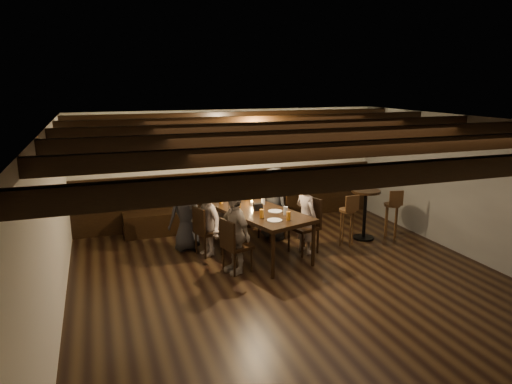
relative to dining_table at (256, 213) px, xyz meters
name	(u,v)px	position (x,y,z in m)	size (l,w,h in m)	color
room	(238,187)	(-0.13, 0.64, 0.34)	(7.00, 7.00, 7.00)	black
dining_table	(256,213)	(0.00, 0.00, 0.00)	(1.53, 2.32, 0.80)	black
chair_left_near	(208,240)	(-0.82, 0.23, -0.47)	(0.50, 0.50, 0.87)	black
chair_left_far	(236,255)	(-0.56, -0.64, -0.47)	(0.50, 0.50, 0.87)	black
chair_right_near	(273,223)	(0.56, 0.64, -0.43)	(0.56, 0.56, 0.99)	black
chair_right_far	(304,236)	(0.82, -0.23, -0.44)	(0.55, 0.55, 0.98)	black
person_bench_left	(186,215)	(-1.12, 0.61, -0.10)	(0.62, 0.41, 1.28)	#242326
person_bench_centre	(224,207)	(-0.30, 1.01, -0.12)	(0.45, 0.30, 1.23)	slate
person_bench_right	(266,201)	(0.61, 1.12, -0.11)	(0.61, 0.47, 1.25)	#4C201A
person_left_near	(206,219)	(-0.85, 0.22, -0.09)	(0.84, 0.48, 1.30)	gray
person_left_far	(234,233)	(-0.59, -0.65, -0.09)	(0.76, 0.32, 1.29)	gray
person_right_near	(274,203)	(0.59, 0.65, -0.04)	(0.68, 0.44, 1.38)	#28292B
person_right_far	(306,217)	(0.85, -0.22, -0.08)	(0.48, 0.31, 1.30)	#AA9990
pint_a	(221,200)	(-0.47, 0.59, 0.14)	(0.07, 0.07, 0.14)	#BF7219
pint_b	(247,196)	(0.05, 0.69, 0.14)	(0.07, 0.07, 0.14)	#BF7219
pint_c	(239,207)	(-0.32, 0.01, 0.14)	(0.07, 0.07, 0.14)	#BF7219
pint_d	(263,201)	(0.23, 0.28, 0.14)	(0.07, 0.07, 0.14)	silver
pint_e	(262,214)	(-0.08, -0.49, 0.14)	(0.07, 0.07, 0.14)	#BF7219
pint_f	(286,211)	(0.35, -0.47, 0.14)	(0.07, 0.07, 0.14)	silver
pint_g	(288,216)	(0.28, -0.75, 0.14)	(0.07, 0.07, 0.14)	#BF7219
plate_near	(275,220)	(0.06, -0.71, 0.07)	(0.24, 0.24, 0.01)	white
plate_far	(275,211)	(0.26, -0.24, 0.07)	(0.24, 0.24, 0.01)	white
condiment_caddy	(258,207)	(0.01, -0.05, 0.13)	(0.15, 0.10, 0.12)	black
candle	(252,203)	(0.03, 0.32, 0.09)	(0.05, 0.05, 0.05)	beige
high_top_table	(365,207)	(2.21, 0.04, -0.10)	(0.54, 0.54, 0.96)	black
bar_stool_left	(347,226)	(1.71, -0.17, -0.37)	(0.31, 0.31, 0.98)	#372411
bar_stool_right	(391,220)	(2.71, -0.12, -0.37)	(0.32, 0.33, 0.98)	#372411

